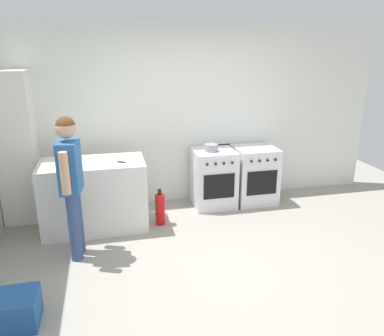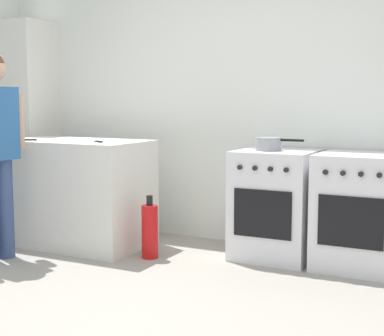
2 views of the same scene
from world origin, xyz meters
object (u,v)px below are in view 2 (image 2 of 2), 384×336
oven_left (276,204)px  larder_cabinet (26,124)px  oven_right (360,211)px  pot (269,144)px  knife_chef (20,140)px  knife_carving (95,141)px  fire_extinguisher (150,231)px

oven_left → larder_cabinet: bearing=177.8°
oven_left → oven_right: 0.65m
pot → oven_right: bearing=3.8°
knife_chef → larder_cabinet: 0.94m
oven_right → larder_cabinet: size_ratio=0.42×
pot → knife_chef: size_ratio=1.31×
oven_left → larder_cabinet: larder_cabinet is taller
oven_right → knife_carving: size_ratio=2.91×
oven_left → knife_carving: 1.56m
knife_carving → oven_left: bearing=17.1°
larder_cabinet → pot: bearing=-3.3°
oven_right → fire_extinguisher: oven_right is taller
oven_right → knife_carving: (-2.06, -0.44, 0.48)m
fire_extinguisher → pot: bearing=27.8°
oven_left → oven_right: (0.65, 0.00, 0.00)m
oven_left → pot: pot is taller
knife_chef → fire_extinguisher: size_ratio=0.58×
oven_left → pot: size_ratio=2.24×
pot → fire_extinguisher: pot is taller
knife_carving → larder_cabinet: larder_cabinet is taller
oven_right → knife_carving: 2.16m
fire_extinguisher → oven_right: bearing=17.5°
knife_carving → knife_chef: (-0.64, -0.19, 0.00)m
fire_extinguisher → oven_left: bearing=28.8°
oven_right → fire_extinguisher: (-1.52, -0.48, -0.21)m
fire_extinguisher → knife_carving: bearing=175.5°
oven_left → fire_extinguisher: 1.01m
pot → knife_chef: bearing=-164.0°
knife_carving → larder_cabinet: size_ratio=0.15×
oven_left → knife_chef: bearing=-163.2°
oven_right → pot: bearing=-176.2°
pot → knife_carving: size_ratio=1.30×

